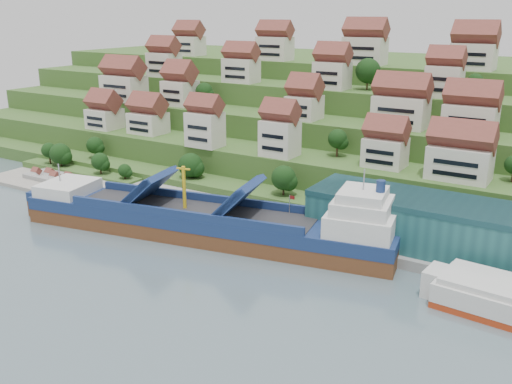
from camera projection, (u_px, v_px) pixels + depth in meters
The scene contains 10 objects.
ground at pixel (196, 238), 126.03m from camera, with size 300.00×300.00×0.00m, color slate.
quay at pixel (307, 229), 127.82m from camera, with size 180.00×14.00×2.20m, color gray.
pebble_beach at pixel (61, 182), 164.68m from camera, with size 45.00×20.00×1.00m, color gray.
hillside at pixel (369, 118), 206.66m from camera, with size 260.00×128.00×31.00m.
hillside_village at pixel (327, 96), 166.21m from camera, with size 158.04×62.77×28.73m.
hillside_trees at pixel (244, 125), 164.44m from camera, with size 132.54×62.43×31.10m.
warehouse at pixel (459, 229), 111.54m from camera, with size 60.00×15.00×10.00m, color #21585A.
flagpole at pixel (290, 210), 122.95m from camera, with size 1.28×0.16×8.00m.
beach_huts at pixel (53, 177), 164.18m from camera, with size 14.40×3.70×2.20m.
cargo_ship at pixel (213, 223), 124.64m from camera, with size 85.88×28.36×18.92m.
Camera 1 is at (72.92, -92.43, 47.99)m, focal length 40.00 mm.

